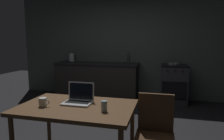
# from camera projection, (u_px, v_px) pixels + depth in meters

# --- Properties ---
(ground_plane) EXTENTS (12.00, 12.00, 0.00)m
(ground_plane) POSITION_uv_depth(u_px,v_px,m) (92.00, 136.00, 3.17)
(ground_plane) COLOR black
(back_wall) EXTENTS (6.40, 0.10, 2.75)m
(back_wall) POSITION_uv_depth(u_px,v_px,m) (135.00, 45.00, 5.31)
(back_wall) COLOR #4F5752
(back_wall) RESTS_ON ground_plane
(kitchen_counter) EXTENTS (2.16, 0.64, 0.92)m
(kitchen_counter) POSITION_uv_depth(u_px,v_px,m) (97.00, 80.00, 5.32)
(kitchen_counter) COLOR #282623
(kitchen_counter) RESTS_ON ground_plane
(stove_oven) EXTENTS (0.60, 0.62, 0.92)m
(stove_oven) POSITION_uv_depth(u_px,v_px,m) (174.00, 84.00, 4.85)
(stove_oven) COLOR #2D2D30
(stove_oven) RESTS_ON ground_plane
(dining_table) EXTENTS (1.26, 0.81, 0.76)m
(dining_table) POSITION_uv_depth(u_px,v_px,m) (77.00, 112.00, 2.26)
(dining_table) COLOR brown
(dining_table) RESTS_ON ground_plane
(chair) EXTENTS (0.40, 0.40, 0.90)m
(chair) POSITION_uv_depth(u_px,v_px,m) (155.00, 131.00, 2.15)
(chair) COLOR #4C331E
(chair) RESTS_ON ground_plane
(laptop) EXTENTS (0.32, 0.24, 0.23)m
(laptop) POSITION_uv_depth(u_px,v_px,m) (79.00, 99.00, 2.34)
(laptop) COLOR silver
(laptop) RESTS_ON dining_table
(electric_kettle) EXTENTS (0.18, 0.16, 0.23)m
(electric_kettle) POSITION_uv_depth(u_px,v_px,m) (72.00, 58.00, 5.41)
(electric_kettle) COLOR black
(electric_kettle) RESTS_ON kitchen_counter
(bottle) EXTENTS (0.07, 0.07, 0.29)m
(bottle) POSITION_uv_depth(u_px,v_px,m) (129.00, 58.00, 4.99)
(bottle) COLOR #2D2D33
(bottle) RESTS_ON kitchen_counter
(frying_pan) EXTENTS (0.24, 0.41, 0.05)m
(frying_pan) POSITION_uv_depth(u_px,v_px,m) (173.00, 64.00, 4.77)
(frying_pan) COLOR gray
(frying_pan) RESTS_ON stove_oven
(coffee_mug) EXTENTS (0.12, 0.08, 0.10)m
(coffee_mug) POSITION_uv_depth(u_px,v_px,m) (43.00, 102.00, 2.22)
(coffee_mug) COLOR silver
(coffee_mug) RESTS_ON dining_table
(drinking_glass) EXTENTS (0.06, 0.06, 0.11)m
(drinking_glass) POSITION_uv_depth(u_px,v_px,m) (104.00, 106.00, 2.05)
(drinking_glass) COLOR #99B7C6
(drinking_glass) RESTS_ON dining_table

